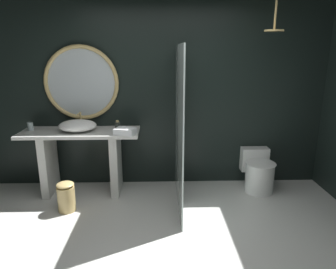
{
  "coord_description": "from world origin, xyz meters",
  "views": [
    {
      "loc": [
        -0.03,
        -2.4,
        1.9
      ],
      "look_at": [
        0.07,
        0.99,
        0.97
      ],
      "focal_mm": 32.77,
      "sensor_mm": 36.0,
      "label": 1
    }
  ],
  "objects_px": {
    "waste_bin": "(66,196)",
    "vessel_sink": "(78,126)",
    "soap_dispenser": "(118,126)",
    "folded_hand_towel": "(125,131)",
    "tumbler_cup": "(30,126)",
    "rain_shower_head": "(274,28)",
    "toilet": "(258,172)",
    "round_wall_mirror": "(81,83)"
  },
  "relations": [
    {
      "from": "waste_bin",
      "to": "tumbler_cup",
      "type": "bearing_deg",
      "value": 134.8
    },
    {
      "from": "soap_dispenser",
      "to": "folded_hand_towel",
      "type": "distance_m",
      "value": 0.25
    },
    {
      "from": "waste_bin",
      "to": "vessel_sink",
      "type": "bearing_deg",
      "value": 82.89
    },
    {
      "from": "vessel_sink",
      "to": "tumbler_cup",
      "type": "height_order",
      "value": "vessel_sink"
    },
    {
      "from": "tumbler_cup",
      "to": "toilet",
      "type": "height_order",
      "value": "tumbler_cup"
    },
    {
      "from": "vessel_sink",
      "to": "soap_dispenser",
      "type": "xyz_separation_m",
      "value": [
        0.52,
        0.04,
        -0.02
      ]
    },
    {
      "from": "soap_dispenser",
      "to": "round_wall_mirror",
      "type": "relative_size",
      "value": 0.13
    },
    {
      "from": "soap_dispenser",
      "to": "folded_hand_towel",
      "type": "relative_size",
      "value": 0.53
    },
    {
      "from": "tumbler_cup",
      "to": "soap_dispenser",
      "type": "height_order",
      "value": "soap_dispenser"
    },
    {
      "from": "vessel_sink",
      "to": "folded_hand_towel",
      "type": "bearing_deg",
      "value": -15.29
    },
    {
      "from": "soap_dispenser",
      "to": "waste_bin",
      "type": "distance_m",
      "value": 1.1
    },
    {
      "from": "vessel_sink",
      "to": "soap_dispenser",
      "type": "height_order",
      "value": "vessel_sink"
    },
    {
      "from": "soap_dispenser",
      "to": "round_wall_mirror",
      "type": "bearing_deg",
      "value": 155.34
    },
    {
      "from": "round_wall_mirror",
      "to": "rain_shower_head",
      "type": "distance_m",
      "value": 2.55
    },
    {
      "from": "soap_dispenser",
      "to": "tumbler_cup",
      "type": "bearing_deg",
      "value": 179.13
    },
    {
      "from": "round_wall_mirror",
      "to": "waste_bin",
      "type": "distance_m",
      "value": 1.51
    },
    {
      "from": "round_wall_mirror",
      "to": "rain_shower_head",
      "type": "xyz_separation_m",
      "value": [
        2.42,
        -0.43,
        0.68
      ]
    },
    {
      "from": "soap_dispenser",
      "to": "waste_bin",
      "type": "relative_size",
      "value": 0.35
    },
    {
      "from": "tumbler_cup",
      "to": "soap_dispenser",
      "type": "relative_size",
      "value": 0.82
    },
    {
      "from": "soap_dispenser",
      "to": "folded_hand_towel",
      "type": "xyz_separation_m",
      "value": [
        0.12,
        -0.22,
        -0.02
      ]
    },
    {
      "from": "vessel_sink",
      "to": "waste_bin",
      "type": "xyz_separation_m",
      "value": [
        -0.06,
        -0.52,
        -0.76
      ]
    },
    {
      "from": "vessel_sink",
      "to": "toilet",
      "type": "relative_size",
      "value": 0.85
    },
    {
      "from": "rain_shower_head",
      "to": "round_wall_mirror",
      "type": "bearing_deg",
      "value": 169.84
    },
    {
      "from": "rain_shower_head",
      "to": "toilet",
      "type": "height_order",
      "value": "rain_shower_head"
    },
    {
      "from": "vessel_sink",
      "to": "tumbler_cup",
      "type": "distance_m",
      "value": 0.64
    },
    {
      "from": "rain_shower_head",
      "to": "tumbler_cup",
      "type": "bearing_deg",
      "value": 175.83
    },
    {
      "from": "folded_hand_towel",
      "to": "vessel_sink",
      "type": "bearing_deg",
      "value": 164.71
    },
    {
      "from": "rain_shower_head",
      "to": "toilet",
      "type": "bearing_deg",
      "value": 85.83
    },
    {
      "from": "soap_dispenser",
      "to": "rain_shower_head",
      "type": "xyz_separation_m",
      "value": [
        1.92,
        -0.21,
        1.23
      ]
    },
    {
      "from": "vessel_sink",
      "to": "folded_hand_towel",
      "type": "xyz_separation_m",
      "value": [
        0.64,
        -0.18,
        -0.04
      ]
    },
    {
      "from": "tumbler_cup",
      "to": "vessel_sink",
      "type": "bearing_deg",
      "value": -5.24
    },
    {
      "from": "waste_bin",
      "to": "rain_shower_head",
      "type": "bearing_deg",
      "value": 8.07
    },
    {
      "from": "toilet",
      "to": "folded_hand_towel",
      "type": "relative_size",
      "value": 2.32
    },
    {
      "from": "toilet",
      "to": "folded_hand_towel",
      "type": "distance_m",
      "value": 1.94
    },
    {
      "from": "round_wall_mirror",
      "to": "rain_shower_head",
      "type": "height_order",
      "value": "rain_shower_head"
    },
    {
      "from": "tumbler_cup",
      "to": "waste_bin",
      "type": "distance_m",
      "value": 1.1
    },
    {
      "from": "rain_shower_head",
      "to": "folded_hand_towel",
      "type": "xyz_separation_m",
      "value": [
        -1.8,
        -0.01,
        -1.25
      ]
    },
    {
      "from": "round_wall_mirror",
      "to": "vessel_sink",
      "type": "bearing_deg",
      "value": -95.26
    },
    {
      "from": "tumbler_cup",
      "to": "rain_shower_head",
      "type": "relative_size",
      "value": 0.28
    },
    {
      "from": "round_wall_mirror",
      "to": "rain_shower_head",
      "type": "bearing_deg",
      "value": -10.16
    },
    {
      "from": "vessel_sink",
      "to": "toilet",
      "type": "bearing_deg",
      "value": 0.16
    },
    {
      "from": "waste_bin",
      "to": "folded_hand_towel",
      "type": "xyz_separation_m",
      "value": [
        0.71,
        0.35,
        0.72
      ]
    }
  ]
}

